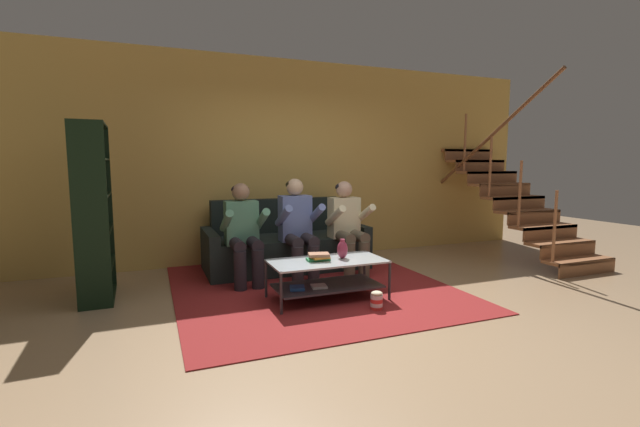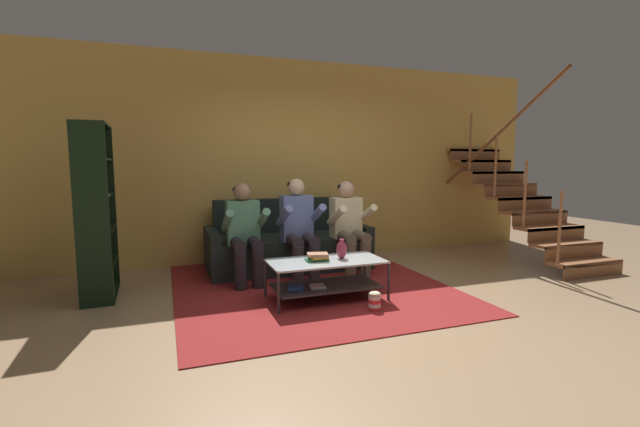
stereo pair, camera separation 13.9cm
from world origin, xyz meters
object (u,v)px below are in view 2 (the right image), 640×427
Objects in this scene: vase at (342,249)px; coffee_table at (325,273)px; popcorn_tub at (375,301)px; couch at (287,246)px; person_seated_middle at (299,224)px; book_stack at (318,257)px; person_seated_right at (349,223)px; person_seated_left at (244,229)px; bookshelf at (92,222)px.

coffee_table is at bearing -172.55° from vase.
vase is 0.67m from popcorn_tub.
couch is 1.73× the size of person_seated_middle.
popcorn_tub is at bearing -50.74° from book_stack.
person_seated_right is 1.01m from vase.
vase is 1.10× the size of popcorn_tub.
coffee_table is at bearing -126.61° from person_seated_right.
person_seated_right is at bearing -0.35° from person_seated_middle.
coffee_table is 0.61m from popcorn_tub.
book_stack is at bearing 129.26° from popcorn_tub.
popcorn_tub is at bearing -54.27° from person_seated_left.
couch is 0.67m from person_seated_middle.
person_seated_right is at bearing -0.34° from bookshelf.
popcorn_tub is (0.40, -0.49, -0.36)m from book_stack.
bookshelf reaches higher than couch.
vase is 0.28m from book_stack.
vase is at bearing -82.41° from couch.
book_stack is at bearing -177.91° from vase.
person_seated_right is 1.53m from popcorn_tub.
couch is 1.47m from coffee_table.
person_seated_middle reaches higher than book_stack.
person_seated_right is at bearing 49.90° from book_stack.
coffee_table reaches higher than popcorn_tub.
couch is at bearing 97.59° from vase.
person_seated_left is 0.65× the size of bookshelf.
person_seated_right is 6.30× the size of popcorn_tub.
vase is at bearing 2.09° from book_stack.
couch is 1.46m from book_stack.
coffee_table is at bearing -53.55° from person_seated_left.
book_stack is at bearing -56.37° from person_seated_left.
couch is at bearing 99.49° from popcorn_tub.
book_stack is (-0.27, -0.01, -0.06)m from vase.
person_seated_middle is at bearing -0.34° from bookshelf.
coffee_table is 0.31m from vase.
person_seated_left is 5.74× the size of vase.
person_seated_right reaches higher than person_seated_left.
person_seated_middle reaches higher than popcorn_tub.
bookshelf reaches higher than vase.
bookshelf is (-2.26, 0.92, 0.52)m from coffee_table.
couch is 0.94m from person_seated_right.
bookshelf is (-2.26, 0.01, 0.13)m from person_seated_middle.
person_seated_middle is 0.92m from book_stack.
person_seated_left is 0.67m from person_seated_middle.
vase is at bearing 104.79° from popcorn_tub.
couch is 1.78× the size of coffee_table.
vase is (0.19, -1.44, 0.21)m from couch.
coffee_table is 0.66× the size of bookshelf.
book_stack is 2.39m from bookshelf.
coffee_table is 5.79× the size of vase.
bookshelf is at bearing 179.66° from person_seated_middle.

